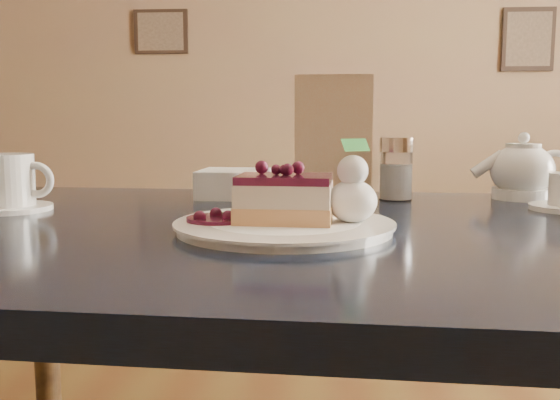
# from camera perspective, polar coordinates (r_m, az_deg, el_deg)

# --- Properties ---
(main_table) EXTENTS (1.26, 0.87, 0.76)m
(main_table) POSITION_cam_1_polar(r_m,az_deg,el_deg) (0.87, 0.79, -7.45)
(main_table) COLOR black
(main_table) RESTS_ON ground
(dessert_plate) EXTENTS (0.28, 0.28, 0.01)m
(dessert_plate) POSITION_cam_1_polar(r_m,az_deg,el_deg) (0.80, 0.40, -2.46)
(dessert_plate) COLOR white
(dessert_plate) RESTS_ON main_table
(cheesecake_slice) EXTENTS (0.13, 0.09, 0.06)m
(cheesecake_slice) POSITION_cam_1_polar(r_m,az_deg,el_deg) (0.80, 0.40, 0.09)
(cheesecake_slice) COLOR #DCAD7E
(cheesecake_slice) RESTS_ON dessert_plate
(whipped_cream) EXTENTS (0.06, 0.06, 0.06)m
(whipped_cream) POSITION_cam_1_polar(r_m,az_deg,el_deg) (0.80, 6.62, -0.09)
(whipped_cream) COLOR white
(whipped_cream) RESTS_ON dessert_plate
(berry_sauce) EXTENTS (0.08, 0.08, 0.01)m
(berry_sauce) POSITION_cam_1_polar(r_m,az_deg,el_deg) (0.81, -5.72, -1.75)
(berry_sauce) COLOR #300319
(berry_sauce) RESTS_ON dessert_plate
(coffee_set) EXTENTS (0.14, 0.13, 0.09)m
(coffee_set) POSITION_cam_1_polar(r_m,az_deg,el_deg) (1.07, -23.48, 1.24)
(coffee_set) COLOR white
(coffee_set) RESTS_ON main_table
(tea_set) EXTENTS (0.20, 0.25, 0.11)m
(tea_set) POSITION_cam_1_polar(r_m,az_deg,el_deg) (1.18, 21.93, 2.03)
(tea_set) COLOR white
(tea_set) RESTS_ON main_table
(menu_card) EXTENTS (0.14, 0.04, 0.22)m
(menu_card) POSITION_cam_1_polar(r_m,az_deg,el_deg) (1.16, 4.92, 5.83)
(menu_card) COLOR beige
(menu_card) RESTS_ON main_table
(sugar_shaker) EXTENTS (0.06, 0.06, 0.11)m
(sugar_shaker) POSITION_cam_1_polar(r_m,az_deg,el_deg) (1.12, 10.57, 2.88)
(sugar_shaker) COLOR white
(sugar_shaker) RESTS_ON main_table
(napkin_stack) EXTENTS (0.13, 0.13, 0.05)m
(napkin_stack) POSITION_cam_1_polar(r_m,az_deg,el_deg) (1.15, -4.24, 1.51)
(napkin_stack) COLOR white
(napkin_stack) RESTS_ON main_table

